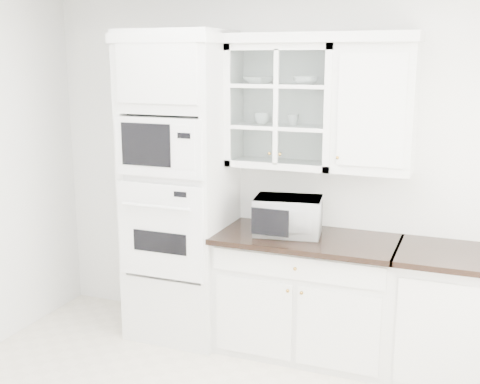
% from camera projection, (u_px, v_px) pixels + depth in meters
% --- Properties ---
extents(room_shell, '(4.00, 3.50, 2.70)m').
position_uv_depth(room_shell, '(216.00, 133.00, 3.41)').
color(room_shell, white).
rests_on(room_shell, ground).
extents(oven_column, '(0.76, 0.68, 2.40)m').
position_uv_depth(oven_column, '(180.00, 188.00, 4.70)').
color(oven_column, white).
rests_on(oven_column, ground).
extents(base_cabinet_run, '(1.32, 0.67, 0.92)m').
position_uv_depth(base_cabinet_run, '(306.00, 294.00, 4.52)').
color(base_cabinet_run, white).
rests_on(base_cabinet_run, ground).
extents(extra_base_cabinet, '(0.72, 0.67, 0.92)m').
position_uv_depth(extra_base_cabinet, '(446.00, 314.00, 4.16)').
color(extra_base_cabinet, white).
rests_on(extra_base_cabinet, ground).
extents(upper_cabinet_glass, '(0.80, 0.33, 0.90)m').
position_uv_depth(upper_cabinet_glass, '(283.00, 106.00, 4.43)').
color(upper_cabinet_glass, white).
rests_on(upper_cabinet_glass, room_shell).
extents(upper_cabinet_solid, '(0.55, 0.33, 0.90)m').
position_uv_depth(upper_cabinet_solid, '(375.00, 109.00, 4.19)').
color(upper_cabinet_solid, white).
rests_on(upper_cabinet_solid, room_shell).
extents(crown_molding, '(2.14, 0.38, 0.07)m').
position_uv_depth(crown_molding, '(269.00, 38.00, 4.34)').
color(crown_molding, white).
rests_on(crown_molding, room_shell).
extents(countertop_microwave, '(0.54, 0.47, 0.28)m').
position_uv_depth(countertop_microwave, '(288.00, 215.00, 4.44)').
color(countertop_microwave, white).
rests_on(countertop_microwave, base_cabinet_run).
extents(bowl_a, '(0.27, 0.27, 0.05)m').
position_uv_depth(bowl_a, '(259.00, 80.00, 4.44)').
color(bowl_a, white).
rests_on(bowl_a, upper_cabinet_glass).
extents(bowl_b, '(0.23, 0.23, 0.06)m').
position_uv_depth(bowl_b, '(306.00, 80.00, 4.31)').
color(bowl_b, white).
rests_on(bowl_b, upper_cabinet_glass).
extents(cup_a, '(0.12, 0.12, 0.09)m').
position_uv_depth(cup_a, '(262.00, 118.00, 4.51)').
color(cup_a, white).
rests_on(cup_a, upper_cabinet_glass).
extents(cup_b, '(0.11, 0.11, 0.08)m').
position_uv_depth(cup_b, '(293.00, 120.00, 4.44)').
color(cup_b, white).
rests_on(cup_b, upper_cabinet_glass).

